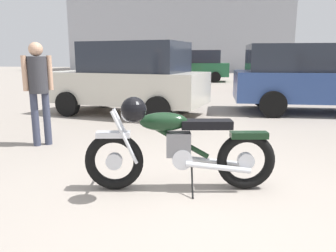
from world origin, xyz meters
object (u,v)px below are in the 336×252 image
at_px(blue_hatchback_right, 136,67).
at_px(dark_sedan_left, 130,78).
at_px(bystander, 38,83).
at_px(pale_sedan_back, 312,69).
at_px(white_estate_far, 325,76).
at_px(vintage_motorcycle, 175,146).
at_px(silver_sedan_mid, 197,65).

height_order(blue_hatchback_right, dark_sedan_left, dark_sedan_left).
relative_size(bystander, pale_sedan_back, 0.35).
relative_size(white_estate_far, pale_sedan_back, 1.00).
height_order(vintage_motorcycle, bystander, bystander).
xyz_separation_m(blue_hatchback_right, silver_sedan_mid, (2.60, 3.82, -0.02)).
distance_m(pale_sedan_back, silver_sedan_mid, 7.43).
bearing_deg(bystander, white_estate_far, -90.69).
distance_m(vintage_motorcycle, white_estate_far, 6.46).
relative_size(vintage_motorcycle, blue_hatchback_right, 0.43).
bearing_deg(white_estate_far, blue_hatchback_right, 133.34).
bearing_deg(bystander, pale_sedan_back, -72.61).
bearing_deg(bystander, silver_sedan_mid, -43.28).
bearing_deg(white_estate_far, pale_sedan_back, 78.04).
relative_size(bystander, silver_sedan_mid, 0.42).
distance_m(white_estate_far, silver_sedan_mid, 11.34).
height_order(vintage_motorcycle, white_estate_far, white_estate_far).
xyz_separation_m(vintage_motorcycle, blue_hatchback_right, (-3.96, 12.41, 0.45)).
distance_m(pale_sedan_back, dark_sedan_left, 8.44).
xyz_separation_m(pale_sedan_back, dark_sedan_left, (-5.68, -6.24, -0.02)).
bearing_deg(dark_sedan_left, pale_sedan_back, -121.28).
bearing_deg(blue_hatchback_right, white_estate_far, -48.05).
distance_m(vintage_motorcycle, silver_sedan_mid, 16.29).
bearing_deg(bystander, blue_hatchback_right, -31.19).
bearing_deg(dark_sedan_left, silver_sedan_mid, -81.64).
relative_size(blue_hatchback_right, white_estate_far, 1.01).
distance_m(blue_hatchback_right, silver_sedan_mid, 4.62).
height_order(blue_hatchback_right, pale_sedan_back, same).
bearing_deg(white_estate_far, dark_sedan_left, -169.62).
bearing_deg(bystander, vintage_motorcycle, -159.90).
relative_size(vintage_motorcycle, white_estate_far, 0.43).
height_order(vintage_motorcycle, pale_sedan_back, pale_sedan_back).
bearing_deg(dark_sedan_left, vintage_motorcycle, 123.36).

